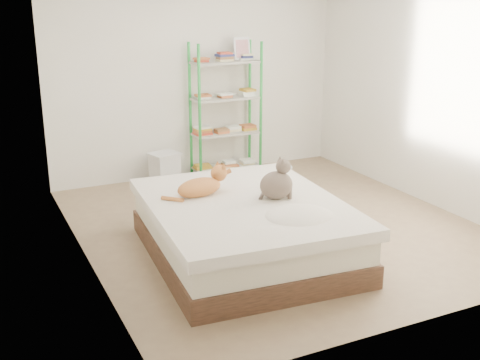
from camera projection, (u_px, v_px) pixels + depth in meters
room at (277, 99)px, 5.75m from camera, size 3.81×4.21×2.61m
bed at (244, 229)px, 5.36m from camera, size 1.79×2.16×0.52m
orange_cat at (199, 185)px, 5.39m from camera, size 0.57×0.39×0.21m
grey_cat at (276, 179)px, 5.31m from camera, size 0.36×0.31×0.36m
shelf_unit at (226, 112)px, 7.64m from camera, size 0.88×0.36×1.74m
cardboard_box at (250, 189)px, 6.66m from camera, size 0.67×0.69×0.45m
white_bin at (165, 168)px, 7.45m from camera, size 0.40×0.37×0.39m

